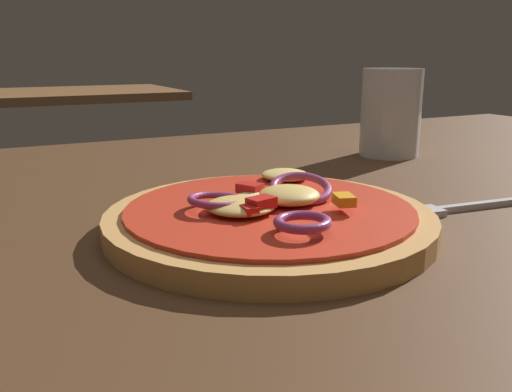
{
  "coord_description": "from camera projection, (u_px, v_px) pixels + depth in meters",
  "views": [
    {
      "loc": [
        -0.23,
        -0.32,
        0.14
      ],
      "look_at": [
        -0.06,
        0.01,
        0.05
      ],
      "focal_mm": 38.19,
      "sensor_mm": 36.0,
      "label": 1
    }
  ],
  "objects": [
    {
      "name": "background_table",
      "position": [
        58.0,
        95.0,
        1.69
      ],
      "size": [
        0.72,
        0.45,
        0.03
      ],
      "color": "brown",
      "rests_on": "ground"
    },
    {
      "name": "fork",
      "position": [
        470.0,
        207.0,
        0.42
      ],
      "size": [
        0.19,
        0.03,
        0.0
      ],
      "color": "silver",
      "rests_on": "dining_table"
    },
    {
      "name": "beer_glass",
      "position": [
        390.0,
        118.0,
        0.63
      ],
      "size": [
        0.07,
        0.07,
        0.1
      ],
      "color": "silver",
      "rests_on": "dining_table"
    },
    {
      "name": "pizza",
      "position": [
        270.0,
        217.0,
        0.37
      ],
      "size": [
        0.22,
        0.22,
        0.03
      ],
      "color": "tan",
      "rests_on": "dining_table"
    },
    {
      "name": "dining_table",
      "position": [
        331.0,
        233.0,
        0.41
      ],
      "size": [
        1.34,
        0.86,
        0.03
      ],
      "color": "#4C301C",
      "rests_on": "ground"
    }
  ]
}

